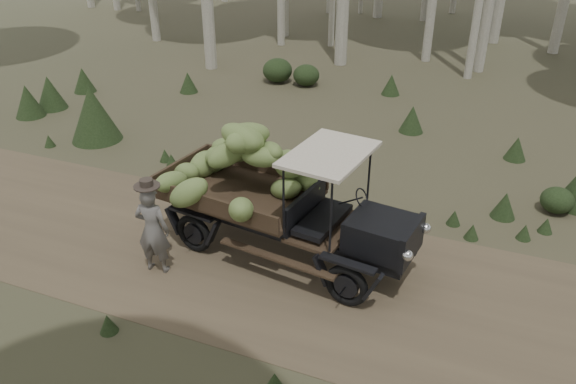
% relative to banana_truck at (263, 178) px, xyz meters
% --- Properties ---
extents(ground, '(120.00, 120.00, 0.00)m').
position_rel_banana_truck_xyz_m(ground, '(-0.78, -0.63, -1.31)').
color(ground, '#473D2B').
rests_on(ground, ground).
extents(dirt_track, '(70.00, 4.00, 0.01)m').
position_rel_banana_truck_xyz_m(dirt_track, '(-0.78, -0.63, -1.31)').
color(dirt_track, brown).
rests_on(dirt_track, ground).
extents(banana_truck, '(4.77, 2.51, 2.33)m').
position_rel_banana_truck_xyz_m(banana_truck, '(0.00, 0.00, 0.00)').
color(banana_truck, black).
rests_on(banana_truck, ground).
extents(farmer, '(0.62, 0.47, 1.70)m').
position_rel_banana_truck_xyz_m(farmer, '(-1.34, -1.39, -0.51)').
color(farmer, '#5A5652').
rests_on(farmer, ground).
extents(undergrowth, '(23.10, 21.25, 1.40)m').
position_rel_banana_truck_xyz_m(undergrowth, '(1.03, -1.71, -0.75)').
color(undergrowth, '#233319').
rests_on(undergrowth, ground).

